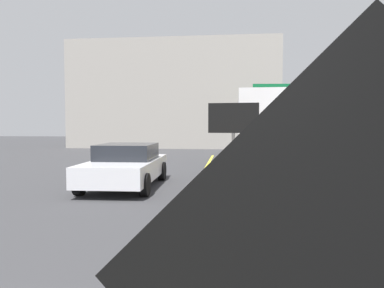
{
  "coord_description": "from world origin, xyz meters",
  "views": [
    {
      "loc": [
        1.11,
        0.77,
        2.01
      ],
      "look_at": [
        0.6,
        5.55,
        1.75
      ],
      "focal_mm": 33.24,
      "sensor_mm": 36.0,
      "label": 1
    }
  ],
  "objects_px": {
    "pickup_car": "(126,165)",
    "arrow_board_trailer": "(233,173)",
    "highway_guide_sign": "(281,104)",
    "traffic_cone_mid_lane": "(209,226)",
    "box_truck": "(265,129)",
    "traffic_cone_far_lane": "(214,188)"
  },
  "relations": [
    {
      "from": "pickup_car",
      "to": "traffic_cone_far_lane",
      "type": "xyz_separation_m",
      "value": [
        2.94,
        -1.98,
        -0.34
      ]
    },
    {
      "from": "arrow_board_trailer",
      "to": "traffic_cone_far_lane",
      "type": "relative_size",
      "value": 3.72
    },
    {
      "from": "pickup_car",
      "to": "highway_guide_sign",
      "type": "bearing_deg",
      "value": 63.51
    },
    {
      "from": "traffic_cone_mid_lane",
      "to": "traffic_cone_far_lane",
      "type": "distance_m",
      "value": 3.5
    },
    {
      "from": "box_truck",
      "to": "traffic_cone_far_lane",
      "type": "height_order",
      "value": "box_truck"
    },
    {
      "from": "traffic_cone_mid_lane",
      "to": "traffic_cone_far_lane",
      "type": "height_order",
      "value": "traffic_cone_far_lane"
    },
    {
      "from": "highway_guide_sign",
      "to": "box_truck",
      "type": "bearing_deg",
      "value": -102.37
    },
    {
      "from": "box_truck",
      "to": "pickup_car",
      "type": "height_order",
      "value": "box_truck"
    },
    {
      "from": "arrow_board_trailer",
      "to": "highway_guide_sign",
      "type": "height_order",
      "value": "highway_guide_sign"
    },
    {
      "from": "highway_guide_sign",
      "to": "arrow_board_trailer",
      "type": "bearing_deg",
      "value": -103.91
    },
    {
      "from": "highway_guide_sign",
      "to": "traffic_cone_mid_lane",
      "type": "relative_size",
      "value": 6.91
    },
    {
      "from": "highway_guide_sign",
      "to": "traffic_cone_far_lane",
      "type": "bearing_deg",
      "value": -103.86
    },
    {
      "from": "pickup_car",
      "to": "traffic_cone_far_lane",
      "type": "bearing_deg",
      "value": -33.9
    },
    {
      "from": "highway_guide_sign",
      "to": "traffic_cone_mid_lane",
      "type": "bearing_deg",
      "value": -101.16
    },
    {
      "from": "pickup_car",
      "to": "highway_guide_sign",
      "type": "xyz_separation_m",
      "value": [
        6.79,
        13.63,
        2.73
      ]
    },
    {
      "from": "arrow_board_trailer",
      "to": "box_truck",
      "type": "bearing_deg",
      "value": 73.34
    },
    {
      "from": "pickup_car",
      "to": "traffic_cone_far_lane",
      "type": "height_order",
      "value": "pickup_car"
    },
    {
      "from": "box_truck",
      "to": "traffic_cone_mid_lane",
      "type": "bearing_deg",
      "value": -100.15
    },
    {
      "from": "pickup_car",
      "to": "arrow_board_trailer",
      "type": "bearing_deg",
      "value": 2.76
    },
    {
      "from": "pickup_car",
      "to": "highway_guide_sign",
      "type": "distance_m",
      "value": 15.47
    },
    {
      "from": "arrow_board_trailer",
      "to": "traffic_cone_far_lane",
      "type": "xyz_separation_m",
      "value": [
        -0.52,
        -2.14,
        -0.12
      ]
    },
    {
      "from": "highway_guide_sign",
      "to": "traffic_cone_mid_lane",
      "type": "xyz_separation_m",
      "value": [
        -3.77,
        -19.1,
        -3.07
      ]
    }
  ]
}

